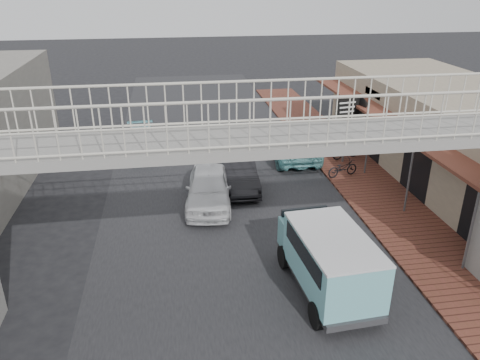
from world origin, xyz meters
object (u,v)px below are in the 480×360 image
object	(u,v)px
angkot_far	(142,142)
arrow_sign	(363,107)
motorcycle_far	(346,149)
angkot_van	(329,255)
motorcycle_near	(343,168)
dark_sedan	(238,172)
white_hatchback	(209,187)
angkot_curb	(292,145)

from	to	relation	value
angkot_far	arrow_sign	distance (m)	11.48
angkot_far	motorcycle_far	world-z (taller)	angkot_far
angkot_van	motorcycle_near	world-z (taller)	angkot_van
angkot_van	dark_sedan	bearing A→B (deg)	96.63
white_hatchback	motorcycle_far	xyz separation A→B (m)	(7.36, 3.91, -0.16)
angkot_curb	angkot_van	bearing A→B (deg)	82.19
angkot_curb	angkot_far	distance (m)	7.92
angkot_far	angkot_van	xyz separation A→B (m)	(5.87, -13.10, 0.70)
angkot_curb	angkot_far	size ratio (longest dim) A/B	1.16
dark_sedan	motorcycle_near	size ratio (longest dim) A/B	2.67
angkot_van	motorcycle_near	xyz separation A→B (m)	(3.47, 8.15, -0.79)
angkot_far	arrow_sign	bearing A→B (deg)	-19.99
angkot_curb	angkot_far	world-z (taller)	angkot_curb
angkot_curb	motorcycle_far	bearing A→B (deg)	163.81
white_hatchback	angkot_curb	xyz separation A→B (m)	(4.71, 4.75, -0.09)
arrow_sign	motorcycle_near	bearing A→B (deg)	-138.66
motorcycle_near	arrow_sign	distance (m)	3.35
angkot_far	angkot_van	size ratio (longest dim) A/B	0.97
angkot_curb	motorcycle_near	bearing A→B (deg)	120.47
dark_sedan	motorcycle_near	distance (m)	4.96
angkot_curb	motorcycle_near	distance (m)	3.44
dark_sedan	motorcycle_near	xyz separation A→B (m)	(4.95, 0.16, -0.18)
angkot_curb	motorcycle_far	world-z (taller)	angkot_curb
angkot_far	angkot_van	bearing A→B (deg)	-70.19
white_hatchback	angkot_curb	size ratio (longest dim) A/B	0.93
arrow_sign	white_hatchback	bearing A→B (deg)	-165.60
angkot_van	motorcycle_far	size ratio (longest dim) A/B	2.57
motorcycle_near	motorcycle_far	distance (m)	2.38
motorcycle_far	motorcycle_near	bearing A→B (deg)	138.99
motorcycle_near	angkot_far	bearing A→B (deg)	46.51
white_hatchback	arrow_sign	world-z (taller)	arrow_sign
white_hatchback	motorcycle_near	xyz separation A→B (m)	(6.38, 1.74, -0.25)
dark_sedan	angkot_far	distance (m)	6.74
dark_sedan	angkot_far	bearing A→B (deg)	131.21
motorcycle_far	dark_sedan	bearing A→B (deg)	94.82
angkot_curb	angkot_far	bearing A→B (deg)	-12.88
white_hatchback	angkot_van	size ratio (longest dim) A/B	1.04
arrow_sign	motorcycle_far	bearing A→B (deg)	143.74
angkot_van	arrow_sign	xyz separation A→B (m)	(4.98, 10.06, 1.52)
angkot_van	angkot_far	bearing A→B (deg)	110.28
motorcycle_far	arrow_sign	distance (m)	2.29
angkot_far	angkot_curb	bearing A→B (deg)	-18.58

